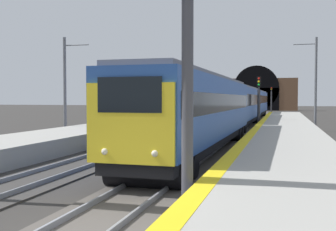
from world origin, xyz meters
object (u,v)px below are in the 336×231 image
catenary_mast_near (65,87)px  catenary_mast_far (315,83)px  train_main_approaching (240,104)px  railway_signal_mid (259,97)px  overhead_signal_gantry (34,15)px  railway_signal_far (271,98)px  train_adjacent_platform (212,104)px

catenary_mast_near → catenary_mast_far: bearing=-56.7°
train_main_approaching → railway_signal_mid: (-0.90, -1.88, 0.73)m
overhead_signal_gantry → catenary_mast_near: bearing=27.2°
railway_signal_mid → railway_signal_far: bearing=-180.0°
train_adjacent_platform → railway_signal_far: (35.41, -6.17, 0.88)m
railway_signal_far → overhead_signal_gantry: 76.90m
railway_signal_mid → catenary_mast_near: (-13.99, 13.09, 0.72)m
railway_signal_far → catenary_mast_near: bearing=-12.5°
railway_signal_mid → overhead_signal_gantry: 31.96m
train_main_approaching → railway_signal_mid: 2.21m
train_main_approaching → railway_signal_far: (44.23, -1.88, 0.76)m
catenary_mast_far → railway_signal_far: bearing=6.1°
train_main_approaching → train_adjacent_platform: 9.81m
train_main_approaching → overhead_signal_gantry: (-32.54, 2.14, 2.76)m
overhead_signal_gantry → catenary_mast_far: bearing=-17.1°
train_main_approaching → train_adjacent_platform: size_ratio=1.05×
catenary_mast_far → train_main_approaching: bearing=66.7°
train_main_approaching → catenary_mast_near: catenary_mast_near is taller
railway_signal_far → catenary_mast_far: bearing=6.1°
train_adjacent_platform → railway_signal_far: bearing=170.0°
railway_signal_far → catenary_mast_far: catenary_mast_far is taller
overhead_signal_gantry → train_adjacent_platform: bearing=3.0°
train_adjacent_platform → railway_signal_mid: railway_signal_mid is taller
railway_signal_mid → catenary_mast_near: 19.17m
catenary_mast_near → railway_signal_far: bearing=-12.5°
train_adjacent_platform → overhead_signal_gantry: bearing=2.8°
railway_signal_mid → catenary_mast_near: size_ratio=0.69×
train_main_approaching → railway_signal_mid: railway_signal_mid is taller
train_main_approaching → catenary_mast_far: size_ratio=7.32×
overhead_signal_gantry → catenary_mast_far: catenary_mast_far is taller
railway_signal_mid → catenary_mast_near: catenary_mast_near is taller
train_adjacent_platform → catenary_mast_far: size_ratio=6.95×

